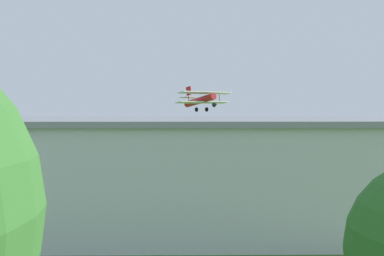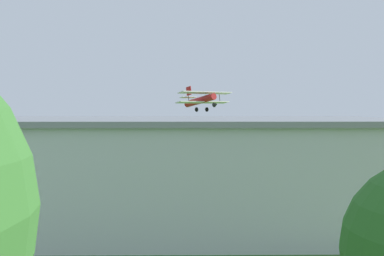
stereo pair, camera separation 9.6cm
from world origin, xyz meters
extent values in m
plane|color=#3D6628|center=(0.00, 0.00, 0.00)|extent=(400.00, 400.00, 0.00)
cube|color=silver|center=(-3.55, 36.58, 3.47)|extent=(29.11, 11.45, 6.93)
cube|color=gray|center=(-3.55, 36.58, 7.11)|extent=(29.73, 12.06, 0.35)
cube|color=#384251|center=(-3.68, 31.14, 2.84)|extent=(10.00, 0.39, 5.68)
cylinder|color=#B21E1E|center=(-7.34, 3.19, 8.88)|extent=(4.53, 5.80, 2.02)
cone|color=black|center=(-9.37, 6.02, 8.29)|extent=(1.01, 1.04, 0.78)
cube|color=silver|center=(-7.77, 3.78, 8.61)|extent=(8.11, 6.36, 0.35)
cube|color=silver|center=(-8.13, 4.28, 9.96)|extent=(8.11, 6.36, 0.35)
cube|color=#B21E1E|center=(-5.78, 1.01, 10.33)|extent=(0.84, 1.12, 1.47)
cube|color=silver|center=(-5.68, 0.88, 9.36)|extent=(2.64, 2.25, 0.23)
cylinder|color=black|center=(-6.81, 4.08, 7.56)|extent=(0.49, 0.60, 0.64)
cylinder|color=black|center=(-8.36, 2.98, 7.56)|extent=(0.49, 0.60, 0.64)
cylinder|color=#332D28|center=(-5.61, 5.70, 9.29)|extent=(0.25, 0.31, 1.43)
cylinder|color=#332D28|center=(-10.28, 2.36, 9.29)|extent=(0.25, 0.31, 1.43)
cube|color=black|center=(9.69, 23.64, 0.66)|extent=(1.90, 4.59, 0.68)
cube|color=#2D3842|center=(9.69, 23.64, 1.26)|extent=(1.61, 2.60, 0.53)
cylinder|color=black|center=(8.77, 25.14, 0.32)|extent=(0.25, 0.65, 0.64)
cylinder|color=black|center=(10.47, 25.21, 0.32)|extent=(0.25, 0.65, 0.64)
cylinder|color=black|center=(8.91, 22.06, 0.32)|extent=(0.25, 0.65, 0.64)
cylinder|color=black|center=(10.61, 22.14, 0.32)|extent=(0.25, 0.65, 0.64)
cylinder|color=orange|center=(-15.55, 23.01, 0.40)|extent=(0.44, 0.44, 0.81)
cylinder|color=#B23333|center=(-15.55, 23.01, 1.09)|extent=(0.52, 0.52, 0.57)
sphere|color=#D8AD84|center=(-15.55, 23.01, 1.49)|extent=(0.22, 0.22, 0.22)
cylinder|color=beige|center=(-16.94, 22.64, 0.39)|extent=(0.34, 0.34, 0.78)
cylinder|color=#33723F|center=(-16.94, 22.64, 1.06)|extent=(0.40, 0.40, 0.56)
sphere|color=beige|center=(-16.94, 22.64, 1.45)|extent=(0.21, 0.21, 0.21)
cylinder|color=orange|center=(4.49, 19.97, 0.41)|extent=(0.45, 0.45, 0.83)
cylinder|color=navy|center=(4.49, 19.97, 1.12)|extent=(0.53, 0.53, 0.59)
sphere|color=brown|center=(4.49, 19.97, 1.53)|extent=(0.22, 0.22, 0.22)
cylinder|color=#33723F|center=(-13.30, 19.04, 0.41)|extent=(0.36, 0.36, 0.82)
cylinder|color=beige|center=(-13.30, 19.04, 1.11)|extent=(0.42, 0.42, 0.58)
sphere|color=#D8AD84|center=(-13.30, 19.04, 1.51)|extent=(0.22, 0.22, 0.22)
camera|label=1|loc=(-4.02, 64.57, 8.13)|focal=39.58mm
camera|label=2|loc=(-4.12, 64.57, 8.13)|focal=39.58mm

